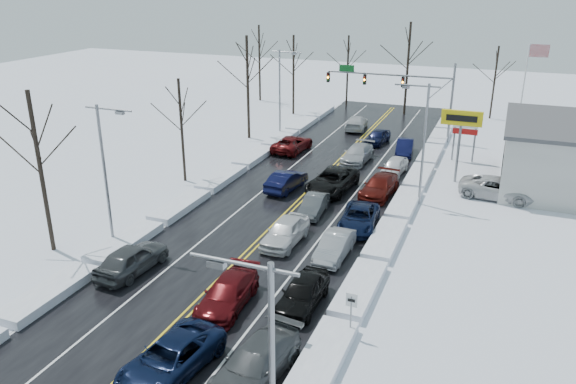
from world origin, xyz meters
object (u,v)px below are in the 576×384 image
at_px(traffic_signal_mast, 402,86).
at_px(oncoming_car_0, 286,190).
at_px(tires_plus_sign, 461,123).
at_px(flagpole, 526,86).

relative_size(traffic_signal_mast, oncoming_car_0, 2.82).
bearing_deg(traffic_signal_mast, oncoming_car_0, -105.62).
bearing_deg(tires_plus_sign, flagpole, 71.56).
bearing_deg(traffic_signal_mast, tires_plus_sign, -59.54).
distance_m(tires_plus_sign, flagpole, 14.79).
bearing_deg(tires_plus_sign, traffic_signal_mast, 120.46).
relative_size(tires_plus_sign, flagpole, 0.60).
bearing_deg(tires_plus_sign, oncoming_car_0, -150.78).
xyz_separation_m(traffic_signal_mast, flagpole, (11.72, 2.01, 0.45)).
distance_m(flagpole, oncoming_car_0, 27.59).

